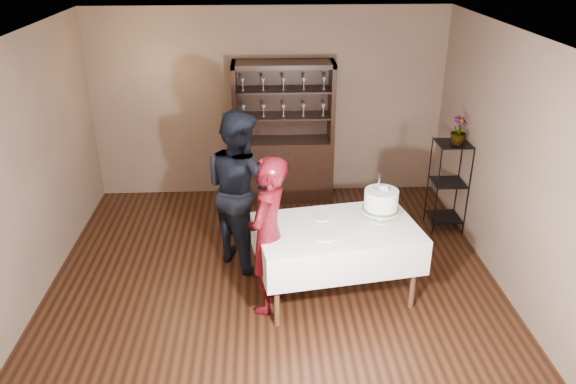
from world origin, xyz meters
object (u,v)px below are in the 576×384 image
woman (268,236)px  cake_table (336,243)px  china_hutch (284,155)px  potted_plant (459,131)px  plant_etagere (448,182)px  cake (381,202)px  man (240,188)px

woman → cake_table: bearing=126.1°
china_hutch → potted_plant: china_hutch is taller
plant_etagere → cake: size_ratio=2.22×
china_hutch → potted_plant: bearing=-27.3°
plant_etagere → woman: woman is taller
plant_etagere → cake_table: (-1.64, -1.44, -0.02)m
potted_plant → china_hutch: bearing=152.7°
man → cake: (1.48, -0.66, 0.12)m
plant_etagere → cake_table: size_ratio=0.67×
man → cake: bearing=-152.9°
cake_table → potted_plant: (1.67, 1.41, 0.73)m
cake_table → woman: 0.76m
china_hutch → man: china_hutch is taller
plant_etagere → potted_plant: (0.03, -0.04, 0.71)m
cake_table → potted_plant: 2.30m
china_hutch → potted_plant: (2.11, -1.09, 0.70)m
china_hutch → plant_etagere: 2.33m
cake → man: bearing=155.8°
woman → potted_plant: size_ratio=4.83×
plant_etagere → potted_plant: size_ratio=3.46×
china_hutch → cake: bearing=-69.1°
woman → cake: 1.23m
woman → man: (-0.30, 0.96, 0.09)m
cake_table → potted_plant: potted_plant is taller
china_hutch → cake_table: 2.54m
china_hutch → woman: 2.69m
china_hutch → plant_etagere: (2.08, -1.05, -0.01)m
cake → woman: bearing=-165.9°
man → plant_etagere: bearing=-114.7°
cake → potted_plant: size_ratio=1.56×
cake_table → china_hutch: bearing=100.1°
man → cake: man is taller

